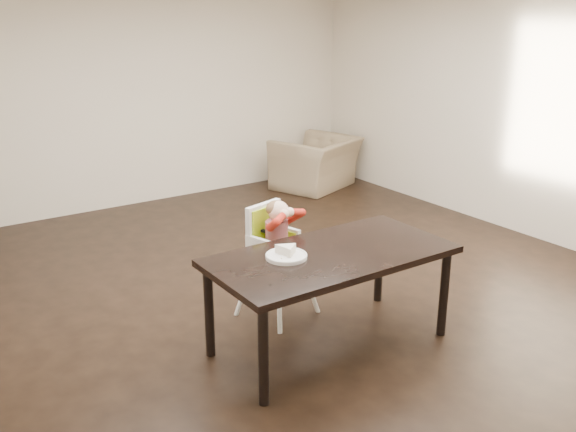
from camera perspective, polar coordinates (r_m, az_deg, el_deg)
name	(u,v)px	position (r m, az deg, el deg)	size (l,w,h in m)	color
ground	(304,297)	(5.72, 1.46, -7.20)	(7.00, 7.00, 0.00)	black
room_walls	(306,85)	(5.19, 1.62, 11.58)	(6.02, 7.02, 2.71)	beige
dining_table	(331,263)	(4.70, 3.85, -4.17)	(1.80, 0.90, 0.75)	black
high_chair	(275,235)	(5.17, -1.18, -1.67)	(0.51, 0.51, 0.99)	white
plate	(287,254)	(4.56, -0.12, -3.36)	(0.36, 0.36, 0.09)	white
armchair	(316,155)	(8.94, 2.51, 5.46)	(1.07, 0.70, 0.94)	#947F5E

